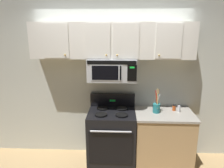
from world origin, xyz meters
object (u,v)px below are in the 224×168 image
at_px(stove_range, 112,136).
at_px(utensil_crock_teal, 157,106).
at_px(salt_shaker, 179,109).
at_px(spice_jar, 174,108).
at_px(over_range_microwave, 112,69).

bearing_deg(stove_range, utensil_crock_teal, 1.53).
bearing_deg(salt_shaker, stove_range, -176.93).
height_order(utensil_crock_teal, spice_jar, utensil_crock_teal).
bearing_deg(utensil_crock_teal, stove_range, -178.47).
distance_m(utensil_crock_teal, spice_jar, 0.32).
bearing_deg(utensil_crock_teal, salt_shaker, 6.09).
relative_size(over_range_microwave, spice_jar, 7.57).
bearing_deg(salt_shaker, over_range_microwave, 176.87).
relative_size(utensil_crock_teal, spice_jar, 3.92).
distance_m(over_range_microwave, utensil_crock_teal, 0.92).
height_order(over_range_microwave, spice_jar, over_range_microwave).
bearing_deg(spice_jar, salt_shaker, -43.84).
distance_m(stove_range, spice_jar, 1.13).
xyz_separation_m(stove_range, over_range_microwave, (-0.00, 0.12, 1.11)).
distance_m(salt_shaker, spice_jar, 0.08).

